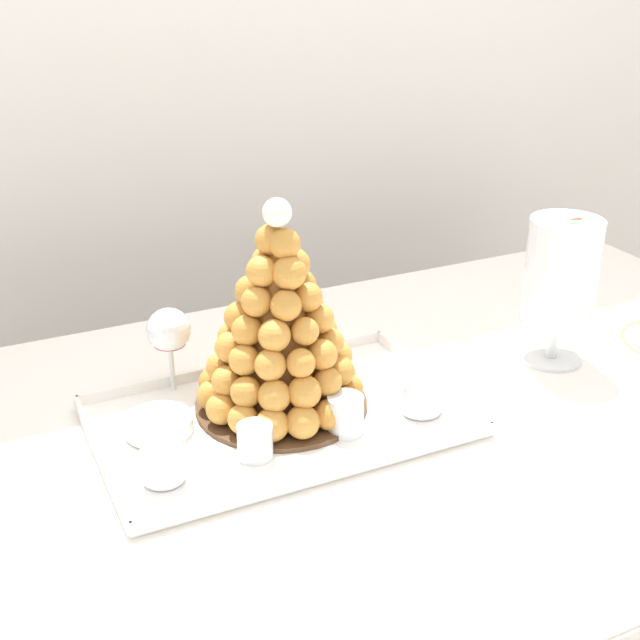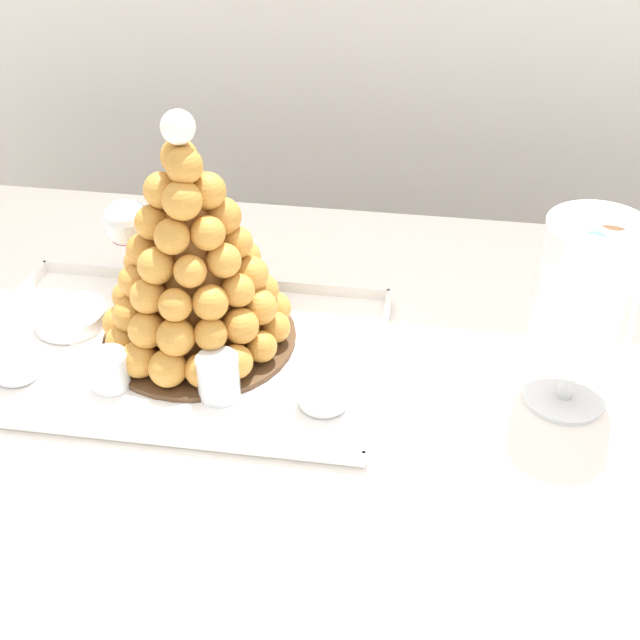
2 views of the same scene
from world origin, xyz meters
name	(u,v)px [view 1 (image 1 of 2)]	position (x,y,z in m)	size (l,w,h in m)	color
backdrop_wall	(213,15)	(0.00, 0.87, 1.25)	(4.80, 0.10, 2.50)	silver
buffet_table	(409,462)	(0.00, 0.00, 0.64)	(1.62, 0.99, 0.74)	brown
serving_tray	(279,419)	(-0.20, 0.05, 0.75)	(0.54, 0.35, 0.02)	white
croquembouche	(279,332)	(-0.19, 0.08, 0.87)	(0.26, 0.26, 0.33)	#4C331E
dessert_cup_left	(163,465)	(-0.40, -0.03, 0.77)	(0.06, 0.06, 0.05)	silver
dessert_cup_mid_left	(255,442)	(-0.27, -0.03, 0.77)	(0.05, 0.05, 0.05)	silver
dessert_cup_centre	(345,416)	(-0.13, -0.03, 0.77)	(0.05, 0.05, 0.06)	silver
dessert_cup_mid_right	(420,398)	(0.00, -0.02, 0.77)	(0.06, 0.06, 0.05)	silver
creme_brulee_ramekin	(159,424)	(-0.38, 0.09, 0.76)	(0.10, 0.10, 0.02)	white
macaron_goblet	(561,273)	(0.30, 0.04, 0.90)	(0.12, 0.12, 0.26)	white
wine_glass	(169,333)	(-0.32, 0.20, 0.85)	(0.07, 0.07, 0.15)	silver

